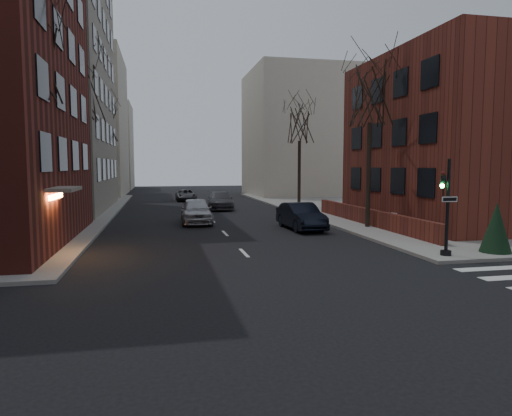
{
  "coord_description": "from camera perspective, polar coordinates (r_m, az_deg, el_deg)",
  "views": [
    {
      "loc": [
        -3.64,
        -7.68,
        3.88
      ],
      "look_at": [
        0.54,
        11.99,
        2.0
      ],
      "focal_mm": 32.0,
      "sensor_mm": 36.0,
      "label": 1
    }
  ],
  "objects": [
    {
      "name": "ground",
      "position": [
        9.34,
        12.85,
        -19.32
      ],
      "size": [
        160.0,
        160.0,
        0.0
      ],
      "primitive_type": "plane",
      "color": "black",
      "rests_on": "ground"
    },
    {
      "name": "sidewalk_far_right",
      "position": [
        49.99,
        28.81,
        0.31
      ],
      "size": [
        44.0,
        44.0,
        0.15
      ],
      "primitive_type": "cube",
      "color": "gray",
      "rests_on": "ground"
    },
    {
      "name": "building_right_brick",
      "position": [
        33.47,
        25.26,
        7.61
      ],
      "size": [
        12.0,
        14.0,
        11.0
      ],
      "primitive_type": "cube",
      "color": "maroon",
      "rests_on": "ground"
    },
    {
      "name": "low_wall_right",
      "position": [
        29.83,
        13.79,
        -1.04
      ],
      "size": [
        0.35,
        16.0,
        1.0
      ],
      "primitive_type": "cube",
      "color": "maroon",
      "rests_on": "sidewalk_far_right"
    },
    {
      "name": "building_distant_la",
      "position": [
        63.91,
        -22.52,
        9.53
      ],
      "size": [
        14.0,
        16.0,
        18.0
      ],
      "primitive_type": "cube",
      "color": "#B8AD9B",
      "rests_on": "ground"
    },
    {
      "name": "building_distant_ra",
      "position": [
        60.76,
        5.98,
        9.19
      ],
      "size": [
        14.0,
        14.0,
        16.0
      ],
      "primitive_type": "cube",
      "color": "#B8AD9B",
      "rests_on": "ground"
    },
    {
      "name": "building_distant_lb",
      "position": [
        80.29,
        -18.84,
        7.27
      ],
      "size": [
        10.0,
        12.0,
        14.0
      ],
      "primitive_type": "cube",
      "color": "#B8AD9B",
      "rests_on": "ground"
    },
    {
      "name": "traffic_signal",
      "position": [
        20.39,
        22.66,
        -0.62
      ],
      "size": [
        0.76,
        0.44,
        4.0
      ],
      "color": "black",
      "rests_on": "sidewalk_far_right"
    },
    {
      "name": "tree_left_a",
      "position": [
        22.76,
        -25.97,
        16.45
      ],
      "size": [
        4.18,
        4.18,
        10.26
      ],
      "color": "#2D231C",
      "rests_on": "sidewalk_far_left"
    },
    {
      "name": "tree_left_b",
      "position": [
        34.45,
        -21.07,
        13.39
      ],
      "size": [
        4.4,
        4.4,
        10.8
      ],
      "color": "#2D231C",
      "rests_on": "sidewalk_far_left"
    },
    {
      "name": "tree_left_c",
      "position": [
        48.14,
        -18.39,
        10.01
      ],
      "size": [
        3.96,
        3.96,
        9.72
      ],
      "color": "#2D231C",
      "rests_on": "sidewalk_far_left"
    },
    {
      "name": "tree_right_a",
      "position": [
        28.83,
        14.09,
        13.45
      ],
      "size": [
        3.96,
        3.96,
        9.72
      ],
      "color": "#2D231C",
      "rests_on": "sidewalk_far_right"
    },
    {
      "name": "tree_right_b",
      "position": [
        41.75,
        5.48,
        10.4
      ],
      "size": [
        3.74,
        3.74,
        9.18
      ],
      "color": "#2D231C",
      "rests_on": "sidewalk_far_right"
    },
    {
      "name": "streetlamp_near",
      "position": [
        30.03,
        -20.84,
        5.67
      ],
      "size": [
        0.36,
        0.36,
        6.28
      ],
      "color": "black",
      "rests_on": "sidewalk_far_left"
    },
    {
      "name": "streetlamp_far",
      "position": [
        49.89,
        -17.32,
        5.5
      ],
      "size": [
        0.36,
        0.36,
        6.28
      ],
      "color": "black",
      "rests_on": "sidewalk_far_left"
    },
    {
      "name": "parked_sedan",
      "position": [
        27.83,
        5.62,
        -1.03
      ],
      "size": [
        1.95,
        4.97,
        1.61
      ],
      "primitive_type": "imported",
      "rotation": [
        0.0,
        0.0,
        0.05
      ],
      "color": "black",
      "rests_on": "ground"
    },
    {
      "name": "car_lane_silver",
      "position": [
        30.85,
        -7.49,
        -0.33
      ],
      "size": [
        2.18,
        5.1,
        1.72
      ],
      "primitive_type": "imported",
      "rotation": [
        0.0,
        0.0,
        -0.03
      ],
      "color": "#A7A7AD",
      "rests_on": "ground"
    },
    {
      "name": "car_lane_gray",
      "position": [
        40.66,
        -4.48,
        0.95
      ],
      "size": [
        2.7,
        5.56,
        1.56
      ],
      "primitive_type": "imported",
      "rotation": [
        0.0,
        0.0,
        -0.1
      ],
      "color": "#3C3C40",
      "rests_on": "ground"
    },
    {
      "name": "car_lane_far",
      "position": [
        50.79,
        -8.77,
        1.61
      ],
      "size": [
        2.16,
        4.6,
        1.27
      ],
      "primitive_type": "imported",
      "rotation": [
        0.0,
        0.0,
        0.01
      ],
      "color": "#39393D",
      "rests_on": "ground"
    },
    {
      "name": "sandwich_board",
      "position": [
        29.23,
        17.03,
        -1.39
      ],
      "size": [
        0.47,
        0.59,
        0.85
      ],
      "primitive_type": "cube",
      "rotation": [
        0.0,
        0.0,
        0.19
      ],
      "color": "white",
      "rests_on": "sidewalk_far_right"
    },
    {
      "name": "evergreen_shrub",
      "position": [
        22.14,
        27.82,
        -2.15
      ],
      "size": [
        1.52,
        1.52,
        2.16
      ],
      "primitive_type": "cone",
      "rotation": [
        0.0,
        0.0,
        0.19
      ],
      "color": "black",
      "rests_on": "sidewalk_far_right"
    }
  ]
}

